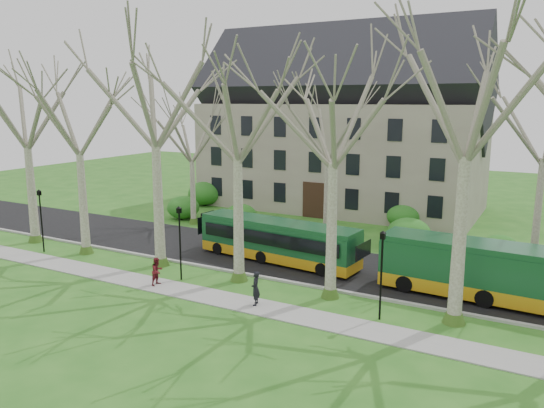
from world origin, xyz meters
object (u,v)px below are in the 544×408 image
at_px(pedestrian_a, 256,288).
at_px(pedestrian_b, 157,271).
at_px(bus_follow, 503,273).
at_px(bus_lead, 278,240).

xyz_separation_m(pedestrian_a, pedestrian_b, (-6.43, -0.07, -0.10)).
relative_size(bus_follow, pedestrian_b, 7.88).
distance_m(bus_follow, pedestrian_b, 18.62).
distance_m(bus_lead, pedestrian_b, 8.26).
bearing_deg(pedestrian_b, bus_lead, -25.08).
height_order(pedestrian_a, pedestrian_b, pedestrian_a).
relative_size(bus_lead, pedestrian_a, 6.18).
bearing_deg(bus_lead, pedestrian_a, -64.71).
bearing_deg(bus_lead, pedestrian_b, -112.24).
bearing_deg(pedestrian_b, pedestrian_a, -86.50).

